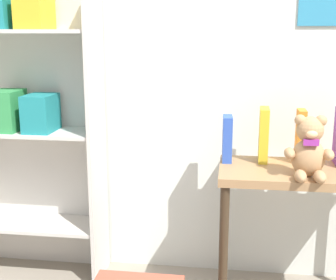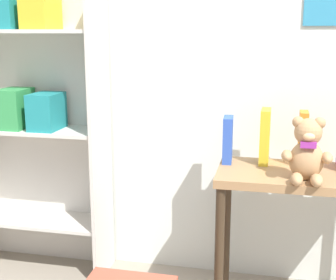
{
  "view_description": "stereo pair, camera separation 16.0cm",
  "coord_description": "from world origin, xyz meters",
  "px_view_note": "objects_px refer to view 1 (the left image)",
  "views": [
    {
      "loc": [
        -0.04,
        -0.89,
        1.26
      ],
      "look_at": [
        -0.33,
        1.18,
        0.78
      ],
      "focal_mm": 50.0,
      "sensor_mm": 36.0,
      "label": 1
    },
    {
      "loc": [
        0.12,
        -0.86,
        1.26
      ],
      "look_at": [
        -0.33,
        1.18,
        0.78
      ],
      "focal_mm": 50.0,
      "sensor_mm": 36.0,
      "label": 2
    }
  ],
  "objects_px": {
    "teddy_bear": "(309,149)",
    "book_standing_blue": "(227,139)",
    "book_standing_orange": "(300,136)",
    "bookshelf_side": "(28,109)",
    "book_standing_yellow": "(264,135)",
    "display_table": "(301,194)"
  },
  "relations": [
    {
      "from": "teddy_bear",
      "to": "book_standing_blue",
      "type": "bearing_deg",
      "value": 147.66
    },
    {
      "from": "teddy_bear",
      "to": "book_standing_orange",
      "type": "bearing_deg",
      "value": 90.82
    },
    {
      "from": "teddy_bear",
      "to": "book_standing_blue",
      "type": "relative_size",
      "value": 1.24
    },
    {
      "from": "bookshelf_side",
      "to": "book_standing_orange",
      "type": "relative_size",
      "value": 6.37
    },
    {
      "from": "bookshelf_side",
      "to": "teddy_bear",
      "type": "xyz_separation_m",
      "value": [
        1.34,
        -0.32,
        -0.09
      ]
    },
    {
      "from": "bookshelf_side",
      "to": "book_standing_orange",
      "type": "height_order",
      "value": "bookshelf_side"
    },
    {
      "from": "teddy_bear",
      "to": "book_standing_yellow",
      "type": "bearing_deg",
      "value": 126.26
    },
    {
      "from": "bookshelf_side",
      "to": "teddy_bear",
      "type": "relative_size",
      "value": 5.96
    },
    {
      "from": "bookshelf_side",
      "to": "display_table",
      "type": "xyz_separation_m",
      "value": [
        1.34,
        -0.2,
        -0.32
      ]
    },
    {
      "from": "bookshelf_side",
      "to": "teddy_bear",
      "type": "distance_m",
      "value": 1.38
    },
    {
      "from": "display_table",
      "to": "teddy_bear",
      "type": "bearing_deg",
      "value": -88.35
    },
    {
      "from": "bookshelf_side",
      "to": "book_standing_yellow",
      "type": "relative_size",
      "value": 6.24
    },
    {
      "from": "display_table",
      "to": "book_standing_orange",
      "type": "distance_m",
      "value": 0.27
    },
    {
      "from": "bookshelf_side",
      "to": "book_standing_blue",
      "type": "height_order",
      "value": "bookshelf_side"
    },
    {
      "from": "display_table",
      "to": "bookshelf_side",
      "type": "bearing_deg",
      "value": 171.43
    },
    {
      "from": "display_table",
      "to": "book_standing_orange",
      "type": "height_order",
      "value": "book_standing_orange"
    },
    {
      "from": "book_standing_blue",
      "to": "book_standing_orange",
      "type": "distance_m",
      "value": 0.33
    },
    {
      "from": "teddy_bear",
      "to": "book_standing_orange",
      "type": "height_order",
      "value": "teddy_bear"
    },
    {
      "from": "bookshelf_side",
      "to": "book_standing_yellow",
      "type": "bearing_deg",
      "value": -4.26
    },
    {
      "from": "display_table",
      "to": "book_standing_yellow",
      "type": "distance_m",
      "value": 0.31
    },
    {
      "from": "bookshelf_side",
      "to": "book_standing_blue",
      "type": "distance_m",
      "value": 1.02
    },
    {
      "from": "book_standing_yellow",
      "to": "display_table",
      "type": "bearing_deg",
      "value": -33.07
    }
  ]
}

